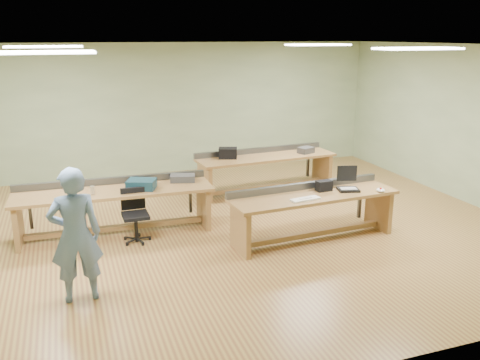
% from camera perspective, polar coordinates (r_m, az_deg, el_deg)
% --- Properties ---
extents(floor, '(10.00, 10.00, 0.00)m').
position_cam_1_polar(floor, '(8.58, -2.34, -5.62)').
color(floor, olive).
rests_on(floor, ground).
extents(ceiling, '(10.00, 10.00, 0.00)m').
position_cam_1_polar(ceiling, '(7.98, -2.59, 14.85)').
color(ceiling, silver).
rests_on(ceiling, wall_back).
extents(wall_back, '(10.00, 0.04, 3.00)m').
position_cam_1_polar(wall_back, '(11.98, -8.08, 7.88)').
color(wall_back, '#9EB286').
rests_on(wall_back, floor).
extents(wall_front, '(10.00, 0.04, 3.00)m').
position_cam_1_polar(wall_front, '(4.61, 12.22, -5.43)').
color(wall_front, '#9EB286').
rests_on(wall_front, floor).
extents(wall_right, '(0.04, 8.00, 3.00)m').
position_cam_1_polar(wall_right, '(10.69, 24.27, 5.67)').
color(wall_right, '#9EB286').
rests_on(wall_right, floor).
extents(fluor_panels, '(6.20, 3.50, 0.03)m').
position_cam_1_polar(fluor_panels, '(7.98, -2.58, 14.64)').
color(fluor_panels, white).
rests_on(fluor_panels, ceiling).
extents(workbench_front, '(2.77, 0.92, 0.86)m').
position_cam_1_polar(workbench_front, '(8.11, 8.18, -2.89)').
color(workbench_front, olive).
rests_on(workbench_front, floor).
extents(workbench_mid, '(3.17, 0.93, 0.86)m').
position_cam_1_polar(workbench_mid, '(8.52, -13.91, -2.23)').
color(workbench_mid, olive).
rests_on(workbench_mid, floor).
extents(workbench_back, '(2.95, 0.97, 0.86)m').
position_cam_1_polar(workbench_back, '(10.56, 2.89, 1.72)').
color(workbench_back, olive).
rests_on(workbench_back, floor).
extents(person, '(0.63, 0.43, 1.69)m').
position_cam_1_polar(person, '(6.42, -18.00, -5.92)').
color(person, '#6A82AE').
rests_on(person, floor).
extents(laptop_base, '(0.38, 0.34, 0.04)m').
position_cam_1_polar(laptop_base, '(8.32, 12.07, -1.06)').
color(laptop_base, black).
rests_on(laptop_base, workbench_front).
extents(laptop_screen, '(0.32, 0.10, 0.25)m').
position_cam_1_polar(laptop_screen, '(8.37, 11.92, 0.75)').
color(laptop_screen, black).
rests_on(laptop_screen, laptop_base).
extents(keyboard, '(0.49, 0.22, 0.03)m').
position_cam_1_polar(keyboard, '(7.74, 7.36, -2.14)').
color(keyboard, silver).
rests_on(keyboard, workbench_front).
extents(trackball_mouse, '(0.15, 0.17, 0.06)m').
position_cam_1_polar(trackball_mouse, '(8.37, 15.52, -1.10)').
color(trackball_mouse, white).
rests_on(trackball_mouse, workbench_front).
extents(camera_bag, '(0.25, 0.17, 0.17)m').
position_cam_1_polar(camera_bag, '(8.23, 9.40, -0.63)').
color(camera_bag, black).
rests_on(camera_bag, workbench_front).
extents(task_chair, '(0.46, 0.46, 0.84)m').
position_cam_1_polar(task_chair, '(8.20, -11.65, -4.67)').
color(task_chair, black).
rests_on(task_chair, floor).
extents(parts_bin_teal, '(0.54, 0.48, 0.15)m').
position_cam_1_polar(parts_bin_teal, '(8.37, -11.00, -0.47)').
color(parts_bin_teal, '#12313D').
rests_on(parts_bin_teal, workbench_mid).
extents(parts_bin_grey, '(0.47, 0.36, 0.11)m').
position_cam_1_polar(parts_bin_grey, '(8.70, -6.46, 0.23)').
color(parts_bin_grey, '#39393B').
rests_on(parts_bin_grey, workbench_mid).
extents(mug, '(0.12, 0.12, 0.09)m').
position_cam_1_polar(mug, '(8.32, -11.95, -0.83)').
color(mug, '#39393B').
rests_on(mug, workbench_mid).
extents(drinks_can, '(0.09, 0.09, 0.13)m').
position_cam_1_polar(drinks_can, '(8.28, -16.25, -1.09)').
color(drinks_can, silver).
rests_on(drinks_can, workbench_mid).
extents(storage_box_back, '(0.43, 0.37, 0.21)m').
position_cam_1_polar(storage_box_back, '(10.28, -1.38, 3.05)').
color(storage_box_back, black).
rests_on(storage_box_back, workbench_back).
extents(tray_back, '(0.37, 0.32, 0.13)m').
position_cam_1_polar(tray_back, '(10.82, 7.41, 3.34)').
color(tray_back, '#39393B').
rests_on(tray_back, workbench_back).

